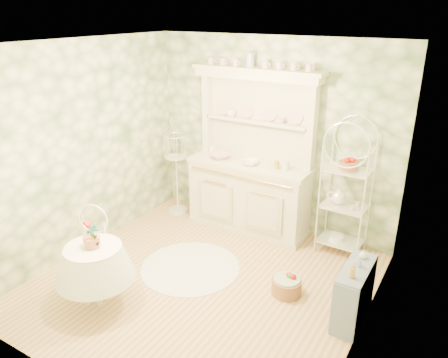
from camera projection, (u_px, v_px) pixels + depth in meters
The scene contains 22 objects.
floor at pixel (202, 283), 5.15m from camera, with size 3.60×3.60×0.00m, color tan.
ceiling at pixel (197, 44), 4.15m from camera, with size 3.60×3.60×0.00m, color white.
wall_left at pixel (82, 150), 5.51m from camera, with size 3.60×3.60×0.00m, color #EBECC7.
wall_right at pixel (372, 215), 3.78m from camera, with size 3.60×3.60×0.00m, color #EBECC7.
wall_back at pixel (272, 136), 6.08m from camera, with size 3.60×3.60×0.00m, color #EBECC7.
wall_front at pixel (63, 252), 3.22m from camera, with size 3.60×3.60×0.00m, color #EBECC7.
kitchen_dresser at pixel (250, 153), 6.03m from camera, with size 1.87×0.61×2.29m, color silver.
bakers_rack at pixel (346, 191), 5.51m from camera, with size 0.54×0.38×1.73m, color white.
side_shelf at pixel (354, 295), 4.46m from camera, with size 0.25×0.67×0.57m, color #7380A2.
round_table at pixel (96, 279), 4.66m from camera, with size 0.60×0.60×0.66m, color white.
cafe_chair at pixel (85, 253), 4.81m from camera, with size 0.46×0.46×1.01m, color white.
birdcage_stand at pixel (176, 170), 6.70m from camera, with size 0.33×0.33×1.39m, color white.
floor_basket at pixel (287, 285), 4.92m from camera, with size 0.34×0.34×0.22m, color #A06E42.
lace_rug at pixel (190, 267), 5.44m from camera, with size 1.23×1.23×0.01m, color white.
bowl_floral at pixel (220, 158), 6.25m from camera, with size 0.28×0.28×0.07m, color white.
bowl_white at pixel (250, 164), 6.00m from camera, with size 0.23×0.23×0.07m, color white.
cup_left at pixel (231, 115), 6.18m from camera, with size 0.13×0.13×0.10m, color white.
cup_right at pixel (282, 122), 5.80m from camera, with size 0.09×0.09×0.08m, color white.
potted_geranium at pixel (94, 236), 4.45m from camera, with size 0.14×0.10×0.27m, color #3F7238.
bottle_amber at pixel (352, 272), 4.16m from camera, with size 0.06×0.06×0.16m, color #AF8836.
bottle_blue at pixel (358, 263), 4.35m from camera, with size 0.05×0.05×0.11m, color #90A1BD.
bottle_glass at pixel (363, 255), 4.49m from camera, with size 0.07×0.07×0.10m, color silver.
Camera 1 is at (2.46, -3.58, 3.03)m, focal length 35.00 mm.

